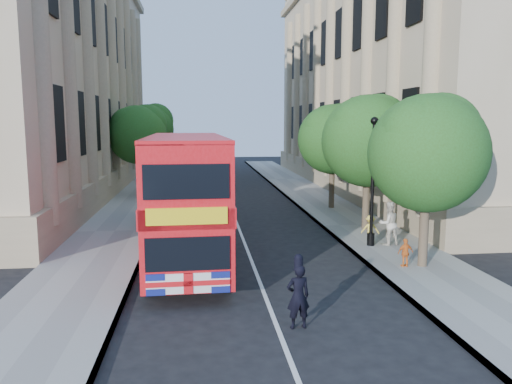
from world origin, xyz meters
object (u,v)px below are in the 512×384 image
object	(u,v)px
woman_pedestrian	(389,223)
police_constable	(298,296)
box_van	(179,192)
lamp_post	(372,187)
double_decker_bus	(187,194)

from	to	relation	value
woman_pedestrian	police_constable	bearing A→B (deg)	47.57
box_van	lamp_post	bearing A→B (deg)	-38.81
box_van	police_constable	distance (m)	14.10
police_constable	lamp_post	bearing A→B (deg)	-128.47
lamp_post	police_constable	distance (m)	8.86
woman_pedestrian	double_decker_bus	bearing A→B (deg)	0.52
double_decker_bus	police_constable	bearing A→B (deg)	-67.26
lamp_post	box_van	xyz separation A→B (m)	(-7.90, 6.22, -0.94)
lamp_post	police_constable	world-z (taller)	lamp_post
lamp_post	box_van	distance (m)	10.10
woman_pedestrian	lamp_post	bearing A→B (deg)	-7.85
double_decker_bus	woman_pedestrian	xyz separation A→B (m)	(8.05, 1.11, -1.48)
lamp_post	police_constable	bearing A→B (deg)	-121.15
lamp_post	box_van	bearing A→B (deg)	141.77
lamp_post	police_constable	size ratio (longest dim) A/B	3.17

